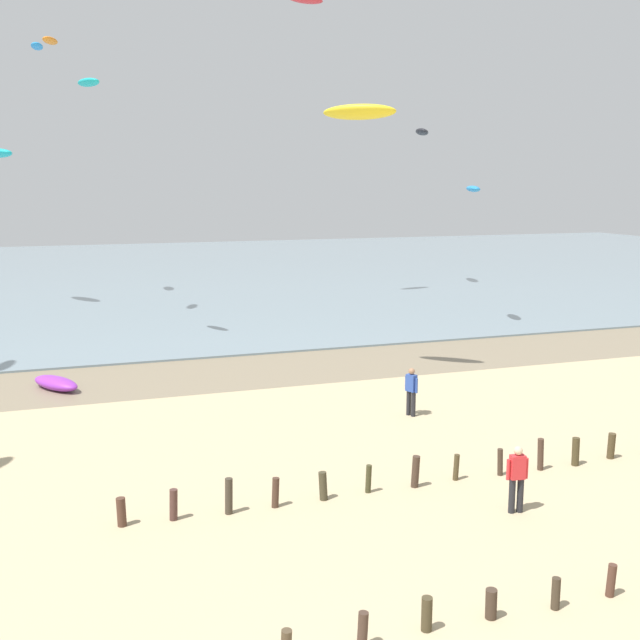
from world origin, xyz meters
TOP-DOWN VIEW (x-y plane):
  - wet_sand_strip at (0.00, 23.30)m, footprint 120.00×5.99m
  - sea at (0.00, 61.30)m, footprint 160.00×70.00m
  - groyne_mid at (6.80, 9.34)m, footprint 19.36×0.37m
  - person_by_waterline at (7.63, 15.21)m, footprint 0.34×0.54m
  - person_far_down_beach at (6.60, 7.07)m, footprint 0.57×0.26m
  - grounded_kite at (-4.14, 22.89)m, footprint 2.18×2.66m
  - kite_aloft_2 at (22.78, 45.65)m, footprint 1.88×3.05m
  - kite_aloft_3 at (-1.95, 31.09)m, footprint 1.40×2.09m
  - kite_aloft_4 at (-3.53, 38.66)m, footprint 1.21×2.03m
  - kite_aloft_5 at (7.76, 20.68)m, footprint 3.00×2.76m
  - kite_aloft_6 at (-4.32, 47.74)m, footprint 0.87×2.38m
  - kite_aloft_10 at (18.15, 29.72)m, footprint 1.39×2.26m

SIDE VIEW (x-z plane):
  - wet_sand_strip at x=0.00m, z-range 0.00..0.01m
  - sea at x=0.00m, z-range 0.00..0.10m
  - grounded_kite at x=-4.14m, z-range 0.00..0.51m
  - groyne_mid at x=6.80m, z-range -0.09..0.90m
  - person_by_waterline at x=7.63m, z-range 0.06..1.77m
  - person_far_down_beach at x=6.60m, z-range 0.06..1.77m
  - kite_aloft_10 at x=18.15m, z-range 7.51..7.93m
  - kite_aloft_5 at x=7.76m, z-range 10.38..11.20m
  - kite_aloft_2 at x=22.78m, z-range 11.49..12.19m
  - kite_aloft_3 at x=-1.95m, z-range 12.50..12.99m
  - kite_aloft_4 at x=-3.53m, z-range 15.58..16.00m
  - kite_aloft_6 at x=-4.32m, z-range 16.70..17.09m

